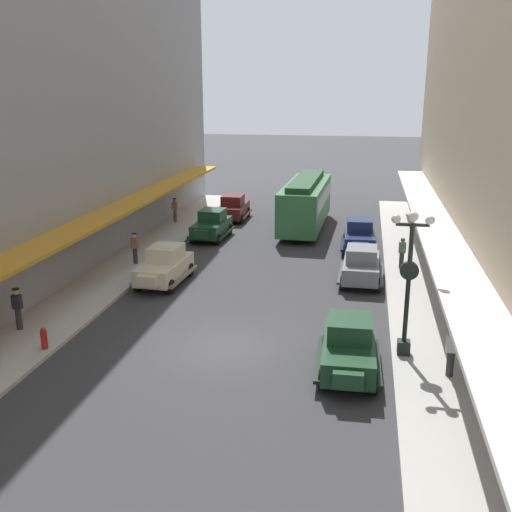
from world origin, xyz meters
TOP-DOWN VIEW (x-y plane):
  - ground_plane at (0.00, 0.00)m, footprint 200.00×200.00m
  - sidewalk_left at (-7.50, 0.00)m, footprint 3.00×60.00m
  - sidewalk_right at (7.50, 0.00)m, footprint 3.00×60.00m
  - parked_car_0 at (4.59, 14.48)m, footprint 2.27×4.31m
  - parked_car_1 at (-4.64, 15.63)m, footprint 2.25×4.30m
  - parked_car_2 at (-4.50, 21.31)m, footprint 2.21×4.28m
  - parked_car_3 at (-4.65, 6.61)m, footprint 2.30×4.32m
  - parked_car_4 at (4.78, 8.50)m, footprint 2.19×4.28m
  - parked_car_5 at (4.50, -1.22)m, footprint 2.23×4.29m
  - streetcar at (0.89, 19.42)m, footprint 2.73×9.65m
  - lamp_post_with_clock at (6.40, 0.22)m, footprint 1.42×0.44m
  - fire_hydrant at (-6.35, -1.73)m, footprint 0.24×0.24m
  - pedestrian_0 at (-8.26, 19.27)m, footprint 0.36×0.28m
  - pedestrian_1 at (8.48, 13.59)m, footprint 0.36×0.28m
  - pedestrian_2 at (6.84, 10.77)m, footprint 0.36×0.24m
  - pedestrian_3 at (-8.26, -0.24)m, footprint 0.36×0.28m
  - pedestrian_4 at (7.80, -1.21)m, footprint 0.36×0.24m
  - pedestrian_5 at (-7.16, 9.06)m, footprint 0.36×0.28m

SIDE VIEW (x-z plane):
  - ground_plane at x=0.00m, z-range 0.00..0.00m
  - sidewalk_left at x=-7.50m, z-range 0.00..0.15m
  - sidewalk_right at x=7.50m, z-range 0.00..0.15m
  - fire_hydrant at x=-6.35m, z-range 0.15..0.97m
  - parked_car_0 at x=4.59m, z-range 0.02..1.86m
  - parked_car_1 at x=-4.64m, z-range 0.02..1.86m
  - parked_car_2 at x=-4.50m, z-range 0.02..1.86m
  - parked_car_3 at x=-4.65m, z-range 0.02..1.86m
  - parked_car_4 at x=4.78m, z-range 0.02..1.86m
  - parked_car_5 at x=4.50m, z-range 0.02..1.86m
  - pedestrian_2 at x=6.84m, z-range 0.17..1.81m
  - pedestrian_4 at x=7.80m, z-range 0.17..1.81m
  - pedestrian_0 at x=-8.26m, z-range 0.18..1.85m
  - pedestrian_1 at x=8.48m, z-range 0.18..1.85m
  - pedestrian_3 at x=-8.26m, z-range 0.18..1.85m
  - pedestrian_5 at x=-7.16m, z-range 0.18..1.85m
  - streetcar at x=0.89m, z-range 0.17..3.63m
  - lamp_post_with_clock at x=6.40m, z-range 0.41..5.57m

